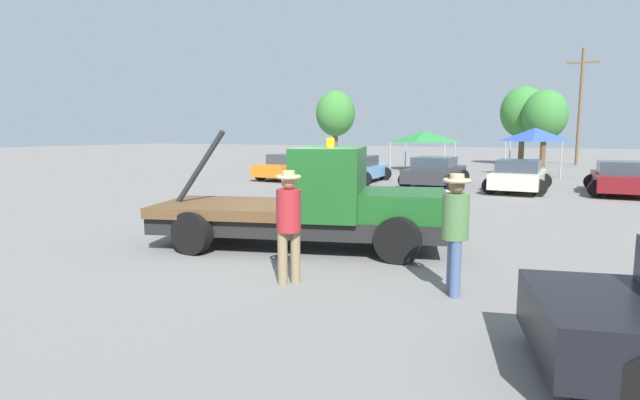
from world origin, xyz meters
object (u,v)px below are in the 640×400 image
at_px(parked_car_orange, 292,167).
at_px(parked_car_skyblue, 358,169).
at_px(tree_right, 523,112).
at_px(tow_truck, 316,205).
at_px(person_near_truck, 455,224).
at_px(person_at_hood, 289,218).
at_px(canopy_tent_blue, 535,135).
at_px(parked_car_cream, 518,176).
at_px(tree_left, 335,114).
at_px(traffic_cone, 457,226).
at_px(parked_car_maroon, 621,178).
at_px(tree_center, 545,115).
at_px(utility_pole, 580,104).
at_px(parked_car_charcoal, 435,172).
at_px(canopy_tent_green, 424,137).

bearing_deg(parked_car_orange, parked_car_skyblue, -87.96).
bearing_deg(tree_right, tow_truck, -93.36).
relative_size(person_near_truck, person_at_hood, 1.00).
height_order(tow_truck, canopy_tent_blue, canopy_tent_blue).
relative_size(parked_car_cream, tree_left, 0.73).
bearing_deg(traffic_cone, tree_left, 118.97).
xyz_separation_m(parked_car_skyblue, parked_car_cream, (7.50, -0.74, -0.00)).
xyz_separation_m(parked_car_maroon, tree_center, (-3.38, 16.43, 3.05)).
relative_size(parked_car_cream, utility_pole, 0.52).
height_order(parked_car_skyblue, parked_car_cream, same).
bearing_deg(parked_car_skyblue, utility_pole, -28.58).
xyz_separation_m(parked_car_charcoal, tree_center, (4.07, 16.13, 3.04)).
height_order(parked_car_orange, utility_pole, utility_pole).
xyz_separation_m(parked_car_skyblue, parked_car_charcoal, (3.80, 0.18, 0.00)).
distance_m(parked_car_orange, parked_car_maroon, 15.11).
bearing_deg(traffic_cone, canopy_tent_green, 106.19).
height_order(parked_car_orange, canopy_tent_green, canopy_tent_green).
distance_m(person_near_truck, canopy_tent_green, 26.13).
height_order(person_at_hood, parked_car_cream, person_at_hood).
distance_m(person_near_truck, parked_car_skyblue, 17.43).
xyz_separation_m(parked_car_charcoal, tree_right, (2.50, 17.89, 3.33)).
xyz_separation_m(parked_car_maroon, traffic_cone, (-4.31, -11.17, -0.39)).
height_order(tow_truck, parked_car_maroon, tow_truck).
bearing_deg(person_near_truck, utility_pole, -117.19).
bearing_deg(parked_car_skyblue, canopy_tent_blue, -44.45).
bearing_deg(traffic_cone, parked_car_charcoal, 105.33).
bearing_deg(person_near_truck, canopy_tent_green, -98.13).
xyz_separation_m(parked_car_orange, parked_car_charcoal, (7.66, -0.01, 0.00)).
bearing_deg(canopy_tent_green, tree_center, 43.95).
xyz_separation_m(parked_car_charcoal, canopy_tent_green, (-2.91, 9.39, 1.55)).
relative_size(parked_car_maroon, utility_pole, 0.50).
xyz_separation_m(tow_truck, canopy_tent_green, (-3.54, 23.27, 1.27)).
height_order(tow_truck, traffic_cone, tow_truck).
bearing_deg(tree_left, tree_right, 1.56).
xyz_separation_m(person_near_truck, parked_car_cream, (-0.18, 14.89, -0.44)).
relative_size(tow_truck, canopy_tent_green, 1.86).
xyz_separation_m(tree_left, tree_right, (15.38, 0.42, -0.15)).
height_order(person_near_truck, tree_left, tree_left).
bearing_deg(tow_truck, parked_car_maroon, 47.59).
height_order(parked_car_skyblue, parked_car_charcoal, same).
height_order(parked_car_maroon, utility_pole, utility_pole).
bearing_deg(person_at_hood, canopy_tent_green, -36.65).
bearing_deg(parked_car_skyblue, canopy_tent_green, -6.93).
bearing_deg(person_near_truck, parked_car_skyblue, -87.05).
xyz_separation_m(parked_car_orange, parked_car_cream, (11.37, -0.93, -0.00)).
xyz_separation_m(person_at_hood, utility_pole, (5.00, 36.20, 3.54)).
height_order(parked_car_maroon, canopy_tent_green, canopy_tent_green).
height_order(person_near_truck, parked_car_charcoal, person_near_truck).
distance_m(canopy_tent_blue, tree_left, 19.27).
bearing_deg(parked_car_maroon, utility_pole, 2.61).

